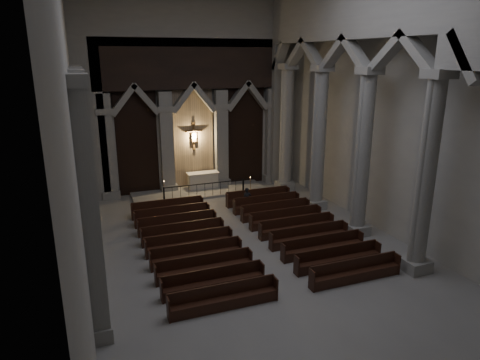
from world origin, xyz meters
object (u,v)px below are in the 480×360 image
Objects in this scene: altar_rail at (205,188)px; candle_stand_right at (250,191)px; worshipper at (247,200)px; candle_stand_left at (164,196)px; pews at (245,237)px; altar at (203,180)px.

candle_stand_right reaches higher than altar_rail.
candle_stand_left is at bearing 162.63° from worshipper.
altar_rail is 2.48m from candle_stand_left.
altar_rail is 3.35m from worshipper.
altar_rail is 4.00× the size of candle_stand_left.
altar_rail reaches higher than pews.
altar is at bearing 26.57° from candle_stand_left.
candle_stand_left is (-2.43, 0.38, -0.32)m from altar_rail.
altar is 1.59× the size of candle_stand_left.
candle_stand_left is 5.32m from candle_stand_right.
candle_stand_left is at bearing 171.14° from altar_rail.
altar_rail is 2.88m from candle_stand_right.
candle_stand_right is at bearing 85.98° from worshipper.
altar is 1.83m from altar_rail.
pews is (0.00, -6.86, -0.38)m from altar_rail.
altar is 0.40× the size of altar_rail.
candle_stand_left is 5.25m from worshipper.
altar is 3.17m from candle_stand_left.
candle_stand_left is at bearing 108.55° from pews.
candle_stand_left is 0.13× the size of pews.
worshipper is (-1.19, -2.47, 0.34)m from candle_stand_right.
altar is 1.64× the size of candle_stand_right.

